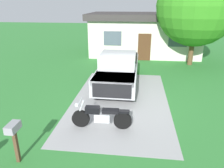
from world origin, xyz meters
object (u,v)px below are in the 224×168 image
motorcycle (101,116)px  pickup_truck (119,69)px  neighbor_house (144,33)px  mailbox (14,133)px  shade_tree (197,6)px

motorcycle → pickup_truck: pickup_truck is taller
motorcycle → pickup_truck: 4.52m
neighbor_house → pickup_truck: bearing=-100.2°
motorcycle → mailbox: (-2.09, -2.10, 0.51)m
shade_tree → neighbor_house: size_ratio=0.72×
motorcycle → neighbor_house: (1.72, 12.81, 1.32)m
mailbox → shade_tree: size_ratio=0.18×
pickup_truck → shade_tree: size_ratio=0.82×
pickup_truck → mailbox: bearing=-109.3°
pickup_truck → mailbox: size_ratio=4.49×
pickup_truck → mailbox: 6.99m
shade_tree → neighbor_house: bearing=134.8°
motorcycle → shade_tree: shade_tree is taller
motorcycle → neighbor_house: bearing=82.4°
mailbox → shade_tree: (7.19, 11.50, 3.16)m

